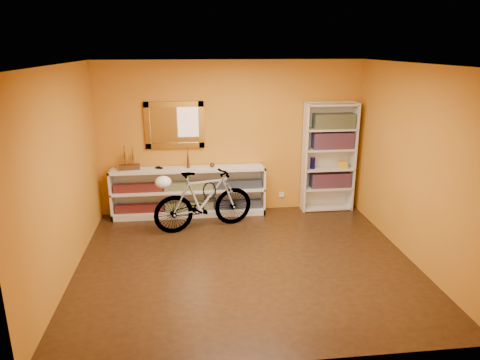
{
  "coord_description": "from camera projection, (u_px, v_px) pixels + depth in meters",
  "views": [
    {
      "loc": [
        -0.69,
        -5.3,
        2.81
      ],
      "look_at": [
        0.0,
        0.7,
        0.95
      ],
      "focal_mm": 32.69,
      "sensor_mm": 36.0,
      "label": 1
    }
  ],
  "objects": [
    {
      "name": "book_row_c",
      "position": [
        334.0,
        121.0,
        7.41
      ],
      "size": [
        0.7,
        0.22,
        0.25
      ],
      "primitive_type": "cube",
      "color": "#195359",
      "rests_on": "bookcase"
    },
    {
      "name": "travel_mug",
      "position": [
        313.0,
        163.0,
        7.56
      ],
      "size": [
        0.09,
        0.09,
        0.2
      ],
      "primitive_type": "cylinder",
      "color": "navy",
      "rests_on": "bookcase"
    },
    {
      "name": "bicycle",
      "position": [
        204.0,
        200.0,
        6.88
      ],
      "size": [
        0.85,
        1.7,
        0.97
      ],
      "primitive_type": "imported",
      "rotation": [
        0.0,
        0.0,
        1.84
      ],
      "color": "silver",
      "rests_on": "floor"
    },
    {
      "name": "red_tin",
      "position": [
        319.0,
        123.0,
        7.42
      ],
      "size": [
        0.17,
        0.17,
        0.18
      ],
      "primitive_type": "cube",
      "rotation": [
        0.0,
        0.0,
        -0.18
      ],
      "color": "maroon",
      "rests_on": "bookcase"
    },
    {
      "name": "yellow_bag",
      "position": [
        343.0,
        165.0,
        7.61
      ],
      "size": [
        0.18,
        0.15,
        0.12
      ],
      "primitive_type": "cube",
      "rotation": [
        0.0,
        0.0,
        -0.27
      ],
      "color": "gold",
      "rests_on": "bookcase"
    },
    {
      "name": "console_unit",
      "position": [
        189.0,
        192.0,
        7.45
      ],
      "size": [
        2.6,
        0.35,
        0.85
      ],
      "primitive_type": null,
      "color": "silver",
      "rests_on": "floor"
    },
    {
      "name": "u_lock",
      "position": [
        210.0,
        191.0,
        6.87
      ],
      "size": [
        0.21,
        0.02,
        0.21
      ],
      "primitive_type": "torus",
      "rotation": [
        1.57,
        0.0,
        0.0
      ],
      "color": "black",
      "rests_on": "bicycle"
    },
    {
      "name": "helmet",
      "position": [
        163.0,
        182.0,
        6.55
      ],
      "size": [
        0.25,
        0.24,
        0.19
      ],
      "primitive_type": "ellipsoid",
      "color": "white",
      "rests_on": "bicycle"
    },
    {
      "name": "floor",
      "position": [
        246.0,
        262.0,
        5.94
      ],
      "size": [
        4.5,
        4.0,
        0.01
      ],
      "primitive_type": "cube",
      "color": "black",
      "rests_on": "ground"
    },
    {
      "name": "cd_row_upper",
      "position": [
        189.0,
        186.0,
        7.4
      ],
      "size": [
        2.5,
        0.13,
        0.14
      ],
      "primitive_type": "cube",
      "color": "navy",
      "rests_on": "console_unit"
    },
    {
      "name": "bookcase",
      "position": [
        329.0,
        158.0,
        7.59
      ],
      "size": [
        0.9,
        0.3,
        1.9
      ],
      "primitive_type": null,
      "color": "silver",
      "rests_on": "floor"
    },
    {
      "name": "back_wall",
      "position": [
        231.0,
        138.0,
        7.46
      ],
      "size": [
        4.5,
        0.01,
        2.6
      ],
      "primitive_type": "cube",
      "color": "#C5791D",
      "rests_on": "ground"
    },
    {
      "name": "right_wall",
      "position": [
        414.0,
        165.0,
        5.8
      ],
      "size": [
        0.01,
        4.0,
        2.6
      ],
      "primitive_type": "cube",
      "color": "#C5791D",
      "rests_on": "ground"
    },
    {
      "name": "left_wall",
      "position": [
        63.0,
        176.0,
        5.31
      ],
      "size": [
        0.01,
        4.0,
        2.6
      ],
      "primitive_type": "cube",
      "color": "#C5791D",
      "rests_on": "ground"
    },
    {
      "name": "book_row_b",
      "position": [
        333.0,
        140.0,
        7.5
      ],
      "size": [
        0.7,
        0.22,
        0.28
      ],
      "primitive_type": "cube",
      "color": "maroon",
      "rests_on": "bookcase"
    },
    {
      "name": "wall_socket",
      "position": [
        281.0,
        195.0,
        7.85
      ],
      "size": [
        0.09,
        0.02,
        0.09
      ],
      "primitive_type": "cube",
      "color": "silver",
      "rests_on": "back_wall"
    },
    {
      "name": "ceiling",
      "position": [
        247.0,
        64.0,
        5.17
      ],
      "size": [
        4.5,
        4.0,
        0.01
      ],
      "primitive_type": "cube",
      "color": "silver",
      "rests_on": "ground"
    },
    {
      "name": "gilt_mirror",
      "position": [
        174.0,
        125.0,
        7.24
      ],
      "size": [
        0.98,
        0.06,
        0.78
      ],
      "primitive_type": "cube",
      "color": "#8D6019",
      "rests_on": "back_wall"
    },
    {
      "name": "decorative_orb",
      "position": [
        212.0,
        165.0,
        7.36
      ],
      "size": [
        0.08,
        0.08,
        0.08
      ],
      "primitive_type": "sphere",
      "color": "brown",
      "rests_on": "console_unit"
    },
    {
      "name": "book_row_a",
      "position": [
        330.0,
        180.0,
        7.71
      ],
      "size": [
        0.7,
        0.22,
        0.26
      ],
      "primitive_type": "cube",
      "color": "maroon",
      "rests_on": "bookcase"
    },
    {
      "name": "bronze_ornament",
      "position": [
        188.0,
        158.0,
        7.28
      ],
      "size": [
        0.06,
        0.06,
        0.34
      ],
      "primitive_type": "cone",
      "color": "brown",
      "rests_on": "console_unit"
    },
    {
      "name": "cd_row_lower",
      "position": [
        189.0,
        206.0,
        7.51
      ],
      "size": [
        2.5,
        0.13,
        0.14
      ],
      "primitive_type": "cube",
      "color": "black",
      "rests_on": "console_unit"
    },
    {
      "name": "toy_car",
      "position": [
        159.0,
        169.0,
        7.27
      ],
      "size": [
        0.0,
        0.0,
        0.0
      ],
      "primitive_type": "imported",
      "rotation": [
        0.0,
        0.0,
        1.29
      ],
      "color": "black",
      "rests_on": "console_unit"
    },
    {
      "name": "model_ship",
      "position": [
        129.0,
        158.0,
        7.16
      ],
      "size": [
        0.35,
        0.17,
        0.41
      ],
      "primitive_type": null,
      "rotation": [
        0.0,
        0.0,
        0.11
      ],
      "color": "#3F2411",
      "rests_on": "console_unit"
    }
  ]
}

